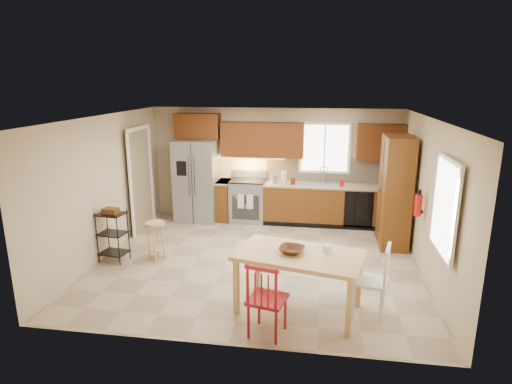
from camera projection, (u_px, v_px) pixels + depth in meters
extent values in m
plane|color=tan|center=(258.00, 261.00, 7.51)|extent=(5.50, 5.50, 0.00)
cube|color=silver|center=(258.00, 117.00, 6.88)|extent=(5.50, 5.00, 0.02)
cube|color=#CCB793|center=(274.00, 164.00, 9.58)|extent=(5.50, 0.02, 2.50)
cube|color=#CCB793|center=(225.00, 248.00, 4.80)|extent=(5.50, 0.02, 2.50)
cube|color=#CCB793|center=(105.00, 186.00, 7.60)|extent=(0.02, 5.00, 2.50)
cube|color=#CCB793|center=(429.00, 199.00, 6.79)|extent=(0.02, 5.00, 2.50)
cube|color=gray|center=(197.00, 180.00, 9.56)|extent=(0.92, 0.75, 1.82)
cube|color=gray|center=(248.00, 201.00, 9.56)|extent=(0.76, 0.63, 0.92)
cube|color=brown|center=(224.00, 200.00, 9.66)|extent=(0.30, 0.60, 0.90)
cube|color=brown|center=(331.00, 205.00, 9.31)|extent=(2.92, 0.60, 0.90)
cube|color=black|center=(359.00, 210.00, 8.95)|extent=(0.60, 0.02, 0.78)
cube|color=#C5B194|center=(333.00, 170.00, 9.40)|extent=(2.92, 0.03, 0.55)
cube|color=#642C10|center=(198.00, 126.00, 9.45)|extent=(1.00, 0.35, 0.55)
cube|color=#642C10|center=(262.00, 140.00, 9.31)|extent=(1.80, 0.35, 0.75)
cube|color=#642C10|center=(381.00, 142.00, 8.94)|extent=(1.00, 0.35, 0.75)
cube|color=white|center=(325.00, 148.00, 9.30)|extent=(1.12, 0.04, 1.12)
cube|color=gray|center=(323.00, 186.00, 9.24)|extent=(0.62, 0.46, 0.16)
cube|color=#FFBF66|center=(249.00, 157.00, 9.43)|extent=(1.60, 0.30, 0.01)
imported|color=#AB120B|center=(342.00, 182.00, 9.05)|extent=(0.09, 0.09, 0.19)
cylinder|color=silver|center=(284.00, 177.00, 9.27)|extent=(0.12, 0.12, 0.28)
cylinder|color=gray|center=(275.00, 179.00, 9.31)|extent=(0.11, 0.11, 0.18)
cylinder|color=#452212|center=(293.00, 181.00, 9.23)|extent=(0.10, 0.10, 0.14)
cube|color=brown|center=(395.00, 192.00, 8.04)|extent=(0.50, 0.95, 2.10)
cylinder|color=#AB120B|center=(418.00, 205.00, 6.99)|extent=(0.12, 0.12, 0.36)
cube|color=white|center=(445.00, 207.00, 5.65)|extent=(0.04, 1.02, 1.32)
cube|color=#8C7A59|center=(140.00, 181.00, 8.88)|extent=(0.04, 0.95, 2.10)
imported|color=#452212|center=(292.00, 253.00, 5.75)|extent=(0.41, 0.41, 0.08)
cylinder|color=silver|center=(327.00, 250.00, 5.77)|extent=(0.16, 0.16, 0.15)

